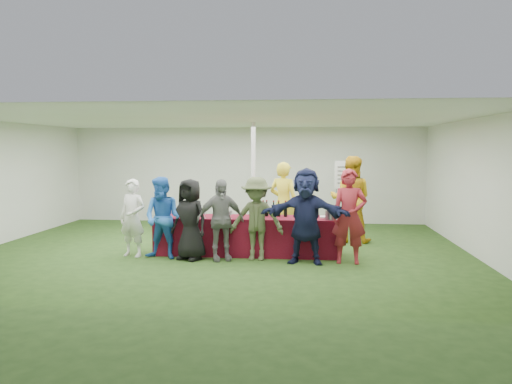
# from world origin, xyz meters

# --- Properties ---
(ground) EXTENTS (60.00, 60.00, 0.00)m
(ground) POSITION_xyz_m (0.00, 0.00, 0.00)
(ground) COLOR #284719
(ground) RESTS_ON ground
(tent) EXTENTS (10.00, 10.00, 10.00)m
(tent) POSITION_xyz_m (0.50, 1.20, 1.35)
(tent) COLOR white
(tent) RESTS_ON ground
(serving_table) EXTENTS (3.60, 0.80, 0.75)m
(serving_table) POSITION_xyz_m (0.52, -0.36, 0.38)
(serving_table) COLOR #5D0E1F
(serving_table) RESTS_ON ground
(wine_bottles) EXTENTS (0.52, 0.13, 0.32)m
(wine_bottles) POSITION_xyz_m (1.06, -0.24, 0.87)
(wine_bottles) COLOR black
(wine_bottles) RESTS_ON serving_table
(wine_glasses) EXTENTS (2.80, 0.12, 0.16)m
(wine_glasses) POSITION_xyz_m (0.00, -0.63, 0.86)
(wine_glasses) COLOR silver
(wine_glasses) RESTS_ON serving_table
(water_bottle) EXTENTS (0.07, 0.07, 0.23)m
(water_bottle) POSITION_xyz_m (0.66, -0.28, 0.85)
(water_bottle) COLOR silver
(water_bottle) RESTS_ON serving_table
(bar_towel) EXTENTS (0.25, 0.18, 0.03)m
(bar_towel) POSITION_xyz_m (2.11, -0.31, 0.77)
(bar_towel) COLOR white
(bar_towel) RESTS_ON serving_table
(dump_bucket) EXTENTS (0.23, 0.23, 0.18)m
(dump_bucket) POSITION_xyz_m (2.19, -0.58, 0.84)
(dump_bucket) COLOR slate
(dump_bucket) RESTS_ON serving_table
(wine_list_sign) EXTENTS (0.50, 0.03, 1.80)m
(wine_list_sign) POSITION_xyz_m (2.66, 2.42, 1.32)
(wine_list_sign) COLOR slate
(wine_list_sign) RESTS_ON ground
(staff_pourer) EXTENTS (0.78, 0.66, 1.82)m
(staff_pourer) POSITION_xyz_m (1.21, 0.79, 0.91)
(staff_pourer) COLOR yellow
(staff_pourer) RESTS_ON ground
(staff_back) EXTENTS (1.06, 0.90, 1.94)m
(staff_back) POSITION_xyz_m (2.71, 1.20, 0.97)
(staff_back) COLOR gold
(staff_back) RESTS_ON ground
(customer_0) EXTENTS (0.63, 0.50, 1.52)m
(customer_0) POSITION_xyz_m (-1.66, -0.78, 0.76)
(customer_0) COLOR white
(customer_0) RESTS_ON ground
(customer_1) EXTENTS (0.88, 0.75, 1.57)m
(customer_1) POSITION_xyz_m (-1.01, -0.93, 0.79)
(customer_1) COLOR blue
(customer_1) RESTS_ON ground
(customer_2) EXTENTS (0.89, 0.75, 1.54)m
(customer_2) POSITION_xyz_m (-0.48, -0.95, 0.77)
(customer_2) COLOR black
(customer_2) RESTS_ON ground
(customer_3) EXTENTS (0.98, 0.69, 1.54)m
(customer_3) POSITION_xyz_m (0.11, -0.96, 0.77)
(customer_3) COLOR slate
(customer_3) RESTS_ON ground
(customer_4) EXTENTS (1.05, 0.65, 1.58)m
(customer_4) POSITION_xyz_m (0.78, -0.85, 0.79)
(customer_4) COLOR #454E2E
(customer_4) RESTS_ON ground
(customer_5) EXTENTS (1.68, 0.69, 1.76)m
(customer_5) POSITION_xyz_m (1.71, -1.04, 0.88)
(customer_5) COLOR #151A3A
(customer_5) RESTS_ON ground
(customer_6) EXTENTS (0.66, 0.45, 1.74)m
(customer_6) POSITION_xyz_m (2.50, -0.95, 0.87)
(customer_6) COLOR maroon
(customer_6) RESTS_ON ground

